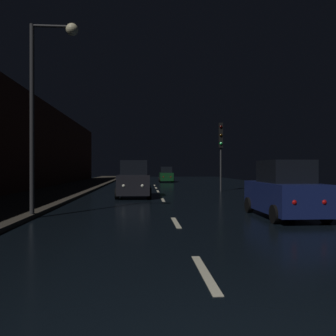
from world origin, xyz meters
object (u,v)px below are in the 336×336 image
Objects in this scene: car_approaching_headlights at (134,180)px; traffic_light_far_right at (221,141)px; car_parked_right_near at (284,191)px; streetlamp_overhead at (45,88)px; car_distant_taillights at (166,175)px.

traffic_light_far_right is at bearing 127.06° from car_approaching_headlights.
traffic_light_far_right is 1.18× the size of car_approaching_headlights.
car_parked_right_near is at bearing 4.06° from traffic_light_far_right.
streetlamp_overhead is at bearing 87.46° from car_parked_right_near.
car_approaching_headlights is at bearing 71.78° from streetlamp_overhead.
car_distant_taillights is (3.33, 21.91, -0.15)m from car_approaching_headlights.
traffic_light_far_right is 1.37× the size of car_distant_taillights.
streetlamp_overhead reaches higher than traffic_light_far_right.
car_approaching_headlights is 22.16m from car_distant_taillights.
traffic_light_far_right is at bearing -3.26° from car_parked_right_near.
streetlamp_overhead is 1.57× the size of car_approaching_headlights.
car_approaching_headlights is (2.88, 8.75, -3.61)m from streetlamp_overhead.
streetlamp_overhead is (-9.33, -13.62, 0.81)m from traffic_light_far_right.
streetlamp_overhead reaches higher than car_parked_right_near.
car_distant_taillights is (-3.12, 17.04, -2.94)m from traffic_light_far_right.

